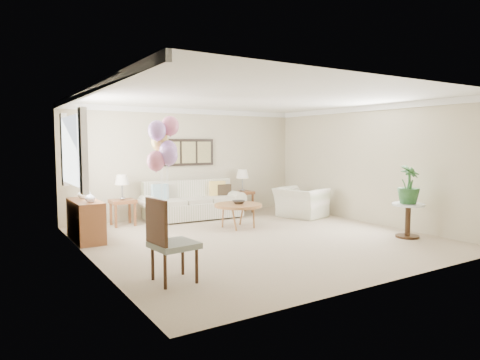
{
  "coord_description": "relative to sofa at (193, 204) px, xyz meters",
  "views": [
    {
      "loc": [
        -4.45,
        -6.53,
        1.79
      ],
      "look_at": [
        0.0,
        0.6,
        1.05
      ],
      "focal_mm": 32.0,
      "sensor_mm": 36.0,
      "label": 1
    }
  ],
  "objects": [
    {
      "name": "ground_plane",
      "position": [
        0.12,
        -2.5,
        -0.35
      ],
      "size": [
        6.0,
        6.0,
        0.0
      ],
      "primitive_type": "plane",
      "color": "tan"
    },
    {
      "name": "room_shell",
      "position": [
        0.01,
        -2.41,
        1.27
      ],
      "size": [
        6.04,
        6.04,
        2.6
      ],
      "color": "beige",
      "rests_on": "ground"
    },
    {
      "name": "wall_art_triptych",
      "position": [
        0.12,
        0.46,
        1.2
      ],
      "size": [
        1.35,
        0.06,
        0.65
      ],
      "color": "black",
      "rests_on": "ground"
    },
    {
      "name": "sofa",
      "position": [
        0.0,
        0.0,
        0.0
      ],
      "size": [
        2.46,
        0.98,
        0.9
      ],
      "color": "silver",
      "rests_on": "ground"
    },
    {
      "name": "end_table_left",
      "position": [
        -1.64,
        0.05,
        0.12
      ],
      "size": [
        0.52,
        0.47,
        0.56
      ],
      "color": "brown",
      "rests_on": "ground"
    },
    {
      "name": "end_table_right",
      "position": [
        1.49,
        0.18,
        0.1
      ],
      "size": [
        0.5,
        0.45,
        0.54
      ],
      "color": "brown",
      "rests_on": "ground"
    },
    {
      "name": "lamp_left",
      "position": [
        -1.64,
        0.05,
        0.62
      ],
      "size": [
        0.31,
        0.31,
        0.54
      ],
      "color": "gray",
      "rests_on": "end_table_left"
    },
    {
      "name": "lamp_right",
      "position": [
        1.49,
        0.18,
        0.62
      ],
      "size": [
        0.32,
        0.32,
        0.56
      ],
      "color": "gray",
      "rests_on": "end_table_right"
    },
    {
      "name": "coffee_table",
      "position": [
        0.33,
        -1.49,
        0.11
      ],
      "size": [
        1.0,
        1.0,
        0.5
      ],
      "color": "olive",
      "rests_on": "ground"
    },
    {
      "name": "decor_bowl",
      "position": [
        0.36,
        -1.46,
        0.19
      ],
      "size": [
        0.37,
        0.37,
        0.07
      ],
      "primitive_type": "imported",
      "rotation": [
        0.0,
        0.0,
        -0.42
      ],
      "color": "#2C2822",
      "rests_on": "coffee_table"
    },
    {
      "name": "armchair",
      "position": [
        2.3,
        -1.18,
        -0.0
      ],
      "size": [
        1.2,
        1.29,
        0.7
      ],
      "primitive_type": "imported",
      "rotation": [
        0.0,
        0.0,
        1.84
      ],
      "color": "silver",
      "rests_on": "ground"
    },
    {
      "name": "side_table",
      "position": [
        2.57,
        -3.96,
        0.13
      ],
      "size": [
        0.6,
        0.6,
        0.65
      ],
      "color": "silver",
      "rests_on": "ground"
    },
    {
      "name": "potted_plant",
      "position": [
        2.57,
        -3.95,
        0.65
      ],
      "size": [
        0.42,
        0.42,
        0.72
      ],
      "primitive_type": "imported",
      "rotation": [
        0.0,
        0.0,
        0.03
      ],
      "color": "#214C1A",
      "rests_on": "side_table"
    },
    {
      "name": "accent_chair",
      "position": [
        -2.28,
        -4.02,
        0.21
      ],
      "size": [
        0.59,
        0.59,
        1.09
      ],
      "color": "gray",
      "rests_on": "ground"
    },
    {
      "name": "credenza",
      "position": [
        -2.64,
        -1.0,
        0.02
      ],
      "size": [
        0.46,
        1.2,
        0.74
      ],
      "color": "brown",
      "rests_on": "ground"
    },
    {
      "name": "vase_white",
      "position": [
        -2.62,
        -1.31,
        0.48
      ],
      "size": [
        0.2,
        0.2,
        0.18
      ],
      "primitive_type": "imported",
      "rotation": [
        0.0,
        0.0,
        -0.16
      ],
      "color": "silver",
      "rests_on": "credenza"
    },
    {
      "name": "vase_sage",
      "position": [
        -2.62,
        -0.75,
        0.49
      ],
      "size": [
        0.23,
        0.23,
        0.2
      ],
      "primitive_type": "imported",
      "rotation": [
        0.0,
        0.0,
        -0.16
      ],
      "color": "silver",
      "rests_on": "credenza"
    },
    {
      "name": "balloon_cluster",
      "position": [
        -1.52,
        -2.03,
        1.4
      ],
      "size": [
        0.63,
        0.58,
        2.26
      ],
      "color": "gray",
      "rests_on": "ground"
    }
  ]
}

